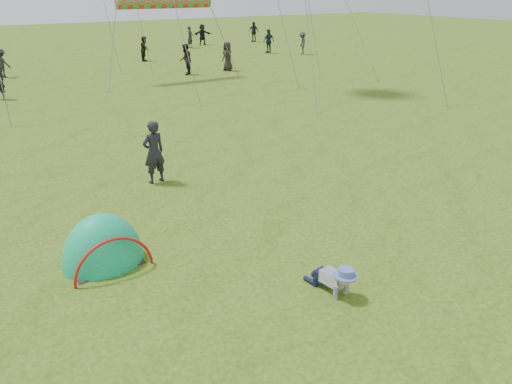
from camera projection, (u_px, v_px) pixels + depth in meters
ground at (303, 274)px, 9.15m from camera, size 140.00×140.00×0.00m
crawling_toddler at (335, 278)px, 8.48m from camera, size 0.63×0.82×0.58m
popup_tent at (104, 262)px, 9.52m from camera, size 1.61×1.36×1.99m
standing_adult at (154, 152)px, 13.08m from camera, size 0.67×0.49×1.68m
crowd_person_0 at (190, 37)px, 41.73m from camera, size 0.77×0.71×1.76m
crowd_person_2 at (254, 32)px, 46.37m from camera, size 0.89×1.13×1.79m
crowd_person_3 at (2, 63)px, 28.34m from camera, size 1.11×1.17×1.59m
crowd_person_5 at (202, 35)px, 43.83m from camera, size 1.70×0.79×1.76m
crowd_person_7 at (186, 59)px, 29.17m from camera, size 1.02×1.08×1.76m
crowd_person_8 at (269, 41)px, 38.57m from camera, size 1.10×0.58×1.80m
crowd_person_10 at (227, 56)px, 30.57m from camera, size 0.64×0.90×1.73m
crowd_person_13 at (145, 49)px, 34.44m from camera, size 0.99×1.02×1.66m
crowd_person_15 at (302, 43)px, 37.85m from camera, size 1.06×1.23×1.65m
rainbow_tube_kite at (165, 2)px, 26.44m from camera, size 5.24×0.64×0.64m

